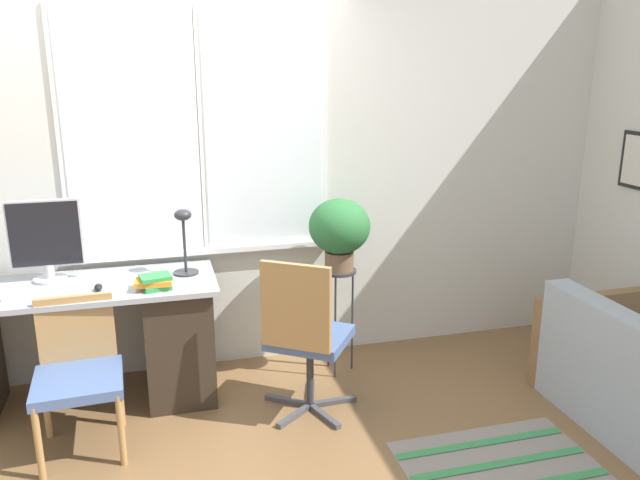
{
  "coord_description": "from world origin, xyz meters",
  "views": [
    {
      "loc": [
        -0.03,
        -3.39,
        2.01
      ],
      "look_at": [
        0.92,
        0.16,
        0.99
      ],
      "focal_mm": 35.0,
      "sensor_mm": 36.0,
      "label": 1
    }
  ],
  "objects_px": {
    "keyboard": "(43,293)",
    "plant_stand": "(339,286)",
    "desk_lamp": "(184,233)",
    "desk_chair_wooden": "(78,371)",
    "potted_plant": "(339,229)",
    "book_stack": "(155,282)",
    "office_chair_swivel": "(305,334)",
    "mouse": "(98,287)",
    "monitor": "(46,240)"
  },
  "relations": [
    {
      "from": "keyboard",
      "to": "plant_stand",
      "type": "relative_size",
      "value": 0.56
    },
    {
      "from": "desk_lamp",
      "to": "desk_chair_wooden",
      "type": "relative_size",
      "value": 0.5
    },
    {
      "from": "potted_plant",
      "to": "book_stack",
      "type": "bearing_deg",
      "value": -170.7
    },
    {
      "from": "desk_lamp",
      "to": "office_chair_swivel",
      "type": "distance_m",
      "value": 0.97
    },
    {
      "from": "mouse",
      "to": "office_chair_swivel",
      "type": "distance_m",
      "value": 1.22
    },
    {
      "from": "mouse",
      "to": "monitor",
      "type": "bearing_deg",
      "value": 138.14
    },
    {
      "from": "monitor",
      "to": "plant_stand",
      "type": "bearing_deg",
      "value": -4.1
    },
    {
      "from": "desk_chair_wooden",
      "to": "keyboard",
      "type": "bearing_deg",
      "value": 115.65
    },
    {
      "from": "potted_plant",
      "to": "desk_lamp",
      "type": "bearing_deg",
      "value": 177.26
    },
    {
      "from": "desk_chair_wooden",
      "to": "mouse",
      "type": "bearing_deg",
      "value": 68.39
    },
    {
      "from": "desk_chair_wooden",
      "to": "book_stack",
      "type": "bearing_deg",
      "value": 29.72
    },
    {
      "from": "potted_plant",
      "to": "keyboard",
      "type": "bearing_deg",
      "value": -176.01
    },
    {
      "from": "keyboard",
      "to": "monitor",
      "type": "bearing_deg",
      "value": 88.47
    },
    {
      "from": "monitor",
      "to": "potted_plant",
      "type": "bearing_deg",
      "value": -4.1
    },
    {
      "from": "office_chair_swivel",
      "to": "plant_stand",
      "type": "relative_size",
      "value": 1.36
    },
    {
      "from": "mouse",
      "to": "book_stack",
      "type": "bearing_deg",
      "value": -10.3
    },
    {
      "from": "office_chair_swivel",
      "to": "potted_plant",
      "type": "xyz_separation_m",
      "value": [
        0.35,
        0.48,
        0.49
      ]
    },
    {
      "from": "monitor",
      "to": "office_chair_swivel",
      "type": "bearing_deg",
      "value": -23.23
    },
    {
      "from": "keyboard",
      "to": "plant_stand",
      "type": "xyz_separation_m",
      "value": [
        1.78,
        0.12,
        -0.17
      ]
    },
    {
      "from": "desk_lamp",
      "to": "book_stack",
      "type": "height_order",
      "value": "desk_lamp"
    },
    {
      "from": "monitor",
      "to": "mouse",
      "type": "height_order",
      "value": "monitor"
    },
    {
      "from": "keyboard",
      "to": "office_chair_swivel",
      "type": "bearing_deg",
      "value": -14.13
    },
    {
      "from": "office_chair_swivel",
      "to": "plant_stand",
      "type": "bearing_deg",
      "value": -91.32
    },
    {
      "from": "plant_stand",
      "to": "mouse",
      "type": "bearing_deg",
      "value": -174.84
    },
    {
      "from": "desk_lamp",
      "to": "office_chair_swivel",
      "type": "bearing_deg",
      "value": -40.17
    },
    {
      "from": "mouse",
      "to": "office_chair_swivel",
      "type": "bearing_deg",
      "value": -17.19
    },
    {
      "from": "potted_plant",
      "to": "plant_stand",
      "type": "bearing_deg",
      "value": 0.0
    },
    {
      "from": "mouse",
      "to": "potted_plant",
      "type": "height_order",
      "value": "potted_plant"
    },
    {
      "from": "monitor",
      "to": "office_chair_swivel",
      "type": "xyz_separation_m",
      "value": [
        1.43,
        -0.61,
        -0.5
      ]
    },
    {
      "from": "mouse",
      "to": "desk_chair_wooden",
      "type": "xyz_separation_m",
      "value": [
        -0.11,
        -0.33,
        -0.35
      ]
    },
    {
      "from": "desk_lamp",
      "to": "potted_plant",
      "type": "height_order",
      "value": "potted_plant"
    },
    {
      "from": "book_stack",
      "to": "desk_chair_wooden",
      "type": "bearing_deg",
      "value": -147.3
    },
    {
      "from": "book_stack",
      "to": "potted_plant",
      "type": "distance_m",
      "value": 1.2
    },
    {
      "from": "mouse",
      "to": "keyboard",
      "type": "bearing_deg",
      "value": 178.15
    },
    {
      "from": "book_stack",
      "to": "office_chair_swivel",
      "type": "height_order",
      "value": "office_chair_swivel"
    },
    {
      "from": "keyboard",
      "to": "potted_plant",
      "type": "relative_size",
      "value": 0.86
    },
    {
      "from": "desk_lamp",
      "to": "book_stack",
      "type": "relative_size",
      "value": 1.87
    },
    {
      "from": "monitor",
      "to": "book_stack",
      "type": "xyz_separation_m",
      "value": [
        0.61,
        -0.32,
        -0.21
      ]
    },
    {
      "from": "potted_plant",
      "to": "mouse",
      "type": "bearing_deg",
      "value": -174.84
    },
    {
      "from": "desk_chair_wooden",
      "to": "plant_stand",
      "type": "height_order",
      "value": "desk_chair_wooden"
    },
    {
      "from": "mouse",
      "to": "desk_lamp",
      "type": "relative_size",
      "value": 0.19
    },
    {
      "from": "keyboard",
      "to": "office_chair_swivel",
      "type": "distance_m",
      "value": 1.5
    },
    {
      "from": "desk_chair_wooden",
      "to": "potted_plant",
      "type": "distance_m",
      "value": 1.75
    },
    {
      "from": "keyboard",
      "to": "desk_lamp",
      "type": "distance_m",
      "value": 0.86
    },
    {
      "from": "office_chair_swivel",
      "to": "potted_plant",
      "type": "relative_size",
      "value": 2.09
    },
    {
      "from": "desk_lamp",
      "to": "potted_plant",
      "type": "relative_size",
      "value": 0.86
    },
    {
      "from": "book_stack",
      "to": "plant_stand",
      "type": "relative_size",
      "value": 0.3
    },
    {
      "from": "mouse",
      "to": "potted_plant",
      "type": "distance_m",
      "value": 1.5
    },
    {
      "from": "mouse",
      "to": "desk_lamp",
      "type": "distance_m",
      "value": 0.59
    },
    {
      "from": "book_stack",
      "to": "potted_plant",
      "type": "bearing_deg",
      "value": 9.3
    }
  ]
}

